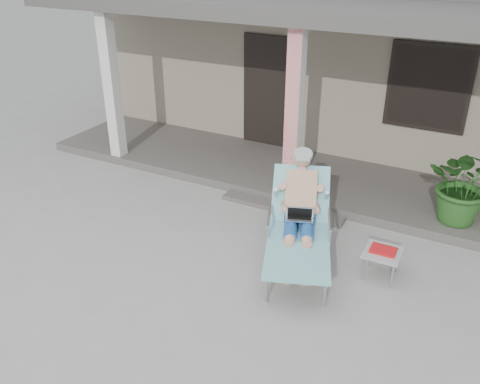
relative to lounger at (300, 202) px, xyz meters
The scene contains 8 objects.
ground 1.32m from the lounger, 132.36° to the right, with size 60.00×60.00×0.00m, color #9E9E99.
house 5.84m from the lounger, 96.90° to the left, with size 10.40×5.40×3.30m.
porch_deck 2.46m from the lounger, 107.26° to the left, with size 10.00×2.00×0.15m, color #605B56.
porch_overhang 3.02m from the lounger, 107.66° to the left, with size 10.00×2.30×2.85m.
porch_step 1.51m from the lounger, 122.58° to the left, with size 2.00×0.30×0.07m, color #605B56.
lounger is the anchor object (origin of this frame).
side_table 1.20m from the lounger, ahead, with size 0.46×0.46×0.40m.
potted_palm 2.51m from the lounger, 43.70° to the left, with size 1.05×0.91×1.17m, color #26591E.
Camera 1 is at (2.69, -4.66, 3.87)m, focal length 38.00 mm.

